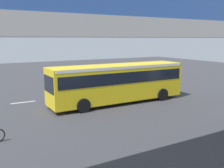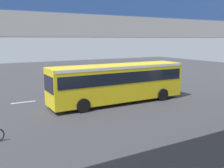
{
  "view_description": "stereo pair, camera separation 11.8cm",
  "coord_description": "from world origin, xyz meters",
  "views": [
    {
      "loc": [
        9.84,
        18.95,
        5.24
      ],
      "look_at": [
        -0.33,
        1.24,
        1.6
      ],
      "focal_mm": 40.84,
      "sensor_mm": 36.0,
      "label": 1
    },
    {
      "loc": [
        9.74,
        19.01,
        5.24
      ],
      "look_at": [
        -0.33,
        1.24,
        1.6
      ],
      "focal_mm": 40.84,
      "sensor_mm": 36.0,
      "label": 2
    }
  ],
  "objects": [
    {
      "name": "city_bus",
      "position": [
        -0.86,
        1.33,
        1.88
      ],
      "size": [
        11.54,
        2.85,
        3.15
      ],
      "color": "yellow",
      "rests_on": "ground"
    },
    {
      "name": "lane_dash_centre",
      "position": [
        2.0,
        -2.64,
        0.0
      ],
      "size": [
        2.0,
        0.2,
        0.01
      ],
      "primitive_type": "cube",
      "color": "silver",
      "rests_on": "ground"
    },
    {
      "name": "traffic_sign",
      "position": [
        -6.11,
        -2.72,
        1.89
      ],
      "size": [
        0.08,
        0.6,
        2.8
      ],
      "color": "slate",
      "rests_on": "ground"
    },
    {
      "name": "lane_dash_leftmost",
      "position": [
        -6.0,
        -2.64,
        0.0
      ],
      "size": [
        2.0,
        0.2,
        0.01
      ],
      "primitive_type": "cube",
      "color": "silver",
      "rests_on": "ground"
    },
    {
      "name": "ground",
      "position": [
        0.0,
        0.0,
        0.0
      ],
      "size": [
        80.0,
        80.0,
        0.0
      ],
      "primitive_type": "plane",
      "color": "#38383D"
    },
    {
      "name": "lane_dash_left",
      "position": [
        -2.0,
        -2.64,
        0.0
      ],
      "size": [
        2.0,
        0.2,
        0.01
      ],
      "primitive_type": "cube",
      "color": "silver",
      "rests_on": "ground"
    },
    {
      "name": "lane_dash_right",
      "position": [
        6.0,
        -2.64,
        0.0
      ],
      "size": [
        2.0,
        0.2,
        0.01
      ],
      "primitive_type": "cube",
      "color": "silver",
      "rests_on": "ground"
    }
  ]
}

